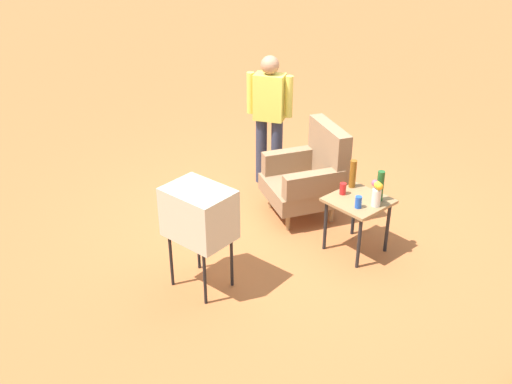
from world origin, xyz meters
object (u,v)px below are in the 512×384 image
object	(u,v)px
tv_on_stand	(199,214)
soda_can_blue	(358,202)
side_table	(358,207)
bottle_tall_amber	(353,174)
person_standing	(269,113)
armchair	(310,175)
bottle_wine_green	(380,186)
flower_vase	(377,192)
soda_can_red	(343,189)

from	to	relation	value
tv_on_stand	soda_can_blue	distance (m)	1.58
side_table	bottle_tall_amber	distance (m)	0.36
side_table	person_standing	world-z (taller)	person_standing
side_table	armchair	bearing A→B (deg)	167.51
bottle_wine_green	flower_vase	size ratio (longest dim) A/B	1.21
person_standing	soda_can_red	world-z (taller)	person_standing
side_table	bottle_wine_green	xyz separation A→B (m)	(0.14, 0.14, 0.25)
person_standing	soda_can_blue	xyz separation A→B (m)	(1.86, -0.52, -0.28)
side_table	flower_vase	distance (m)	0.30
side_table	bottle_tall_amber	size ratio (longest dim) A/B	2.01
armchair	bottle_wine_green	size ratio (longest dim) A/B	3.31
bottle_tall_amber	flower_vase	size ratio (longest dim) A/B	1.13
bottle_tall_amber	side_table	bearing A→B (deg)	-34.52
person_standing	flower_vase	xyz separation A→B (m)	(1.94, -0.36, -0.19)
armchair	bottle_wine_green	bearing A→B (deg)	-3.15
tv_on_stand	armchair	bearing A→B (deg)	99.75
bottle_tall_amber	soda_can_red	xyz separation A→B (m)	(0.04, -0.19, -0.09)
bottle_tall_amber	soda_can_blue	bearing A→B (deg)	-41.60
side_table	soda_can_red	world-z (taller)	soda_can_red
tv_on_stand	flower_vase	world-z (taller)	tv_on_stand
bottle_wine_green	flower_vase	world-z (taller)	bottle_wine_green
flower_vase	armchair	bearing A→B (deg)	170.89
bottle_tall_amber	person_standing	bearing A→B (deg)	171.75
soda_can_blue	bottle_tall_amber	bearing A→B (deg)	138.40
soda_can_blue	flower_vase	world-z (taller)	flower_vase
side_table	soda_can_red	size ratio (longest dim) A/B	4.93
tv_on_stand	soda_can_blue	xyz separation A→B (m)	(0.66, 1.42, -0.12)
side_table	soda_can_red	distance (m)	0.24
bottle_wine_green	soda_can_blue	xyz separation A→B (m)	(-0.04, -0.27, -0.10)
tv_on_stand	person_standing	bearing A→B (deg)	121.59
bottle_wine_green	bottle_tall_amber	world-z (taller)	bottle_wine_green
bottle_tall_amber	soda_can_red	distance (m)	0.22
side_table	bottle_tall_amber	world-z (taller)	bottle_tall_amber
bottle_wine_green	soda_can_red	size ratio (longest dim) A/B	2.62
person_standing	side_table	bearing A→B (deg)	-12.17
person_standing	bottle_tall_amber	bearing A→B (deg)	-8.25
tv_on_stand	bottle_tall_amber	size ratio (longest dim) A/B	3.43
side_table	person_standing	xyz separation A→B (m)	(-1.75, 0.38, 0.42)
person_standing	flower_vase	size ratio (longest dim) A/B	6.19
flower_vase	bottle_tall_amber	bearing A→B (deg)	162.18
tv_on_stand	soda_can_red	size ratio (longest dim) A/B	8.44
bottle_tall_amber	flower_vase	bearing A→B (deg)	-17.82
soda_can_blue	person_standing	bearing A→B (deg)	164.50
soda_can_red	bottle_tall_amber	bearing A→B (deg)	102.56
side_table	bottle_wine_green	distance (m)	0.32
armchair	bottle_tall_amber	size ratio (longest dim) A/B	3.53
person_standing	soda_can_red	xyz separation A→B (m)	(1.57, -0.42, -0.28)
bottle_wine_green	soda_can_red	bearing A→B (deg)	-152.08
side_table	soda_can_red	bearing A→B (deg)	-168.61
armchair	tv_on_stand	distance (m)	1.80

